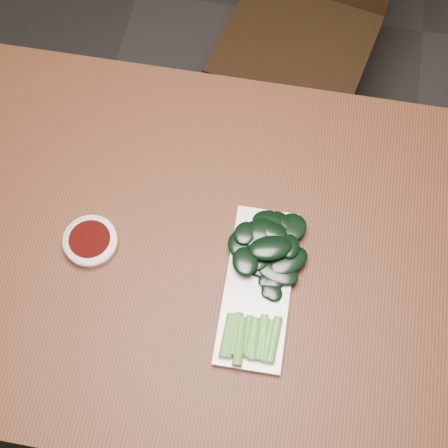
% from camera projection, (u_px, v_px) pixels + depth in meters
% --- Properties ---
extents(ground, '(6.00, 6.00, 0.00)m').
position_uv_depth(ground, '(215.00, 346.00, 1.85)').
color(ground, '#2A2828').
rests_on(ground, ground).
extents(table, '(1.40, 0.80, 0.75)m').
position_uv_depth(table, '(210.00, 261.00, 1.23)').
color(table, '#4A2515').
rests_on(table, ground).
extents(chair_far, '(0.49, 0.49, 0.89)m').
position_uv_depth(chair_far, '(307.00, 11.00, 1.77)').
color(chair_far, black).
rests_on(chair_far, ground).
extents(sauce_bowl, '(0.10, 0.10, 0.03)m').
position_uv_depth(sauce_bowl, '(91.00, 242.00, 1.16)').
color(sauce_bowl, white).
rests_on(sauce_bowl, table).
extents(serving_plate, '(0.12, 0.31, 0.01)m').
position_uv_depth(serving_plate, '(258.00, 286.00, 1.13)').
color(serving_plate, white).
rests_on(serving_plate, table).
extents(gai_lan, '(0.17, 0.31, 0.03)m').
position_uv_depth(gai_lan, '(264.00, 267.00, 1.13)').
color(gai_lan, '#4C8A2F').
rests_on(gai_lan, serving_plate).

